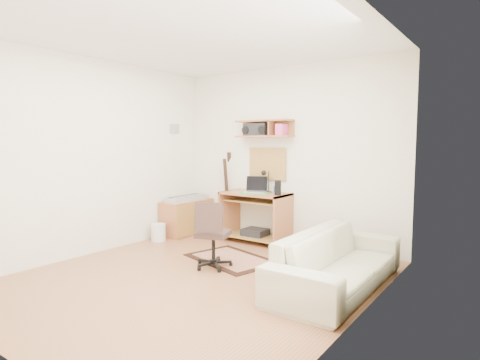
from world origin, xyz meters
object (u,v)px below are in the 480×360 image
Objects in this scene: desk at (255,217)px; sofa at (338,251)px; cabinet at (187,217)px; printer at (328,247)px; task_chair at (213,234)px.

sofa is (1.73, -1.08, 0.00)m from desk.
cabinet is 2.38m from printer.
printer is (0.86, 1.39, -0.32)m from task_chair.
sofa is at bearing -12.66° from task_chair.
task_chair is at bearing 99.11° from sofa.
task_chair is 0.42× the size of sofa.
cabinet is 3.10m from sofa.
desk is 2.04m from sofa.
desk is at bearing 79.90° from task_chair.
task_chair is 1.89m from cabinet.
sofa is (2.96, -0.91, 0.10)m from cabinet.
cabinet is at bearing 120.93° from task_chair.
sofa reaches higher than desk.
sofa is (1.46, 0.23, -0.03)m from task_chair.
desk reaches higher than printer.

